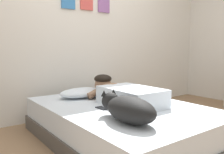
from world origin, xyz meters
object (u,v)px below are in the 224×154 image
Objects in this scene: pillow at (81,93)px; person_lying at (123,93)px; dog at (128,108)px; cell_phone at (102,108)px; bed at (121,123)px; coffee_cup at (117,95)px.

person_lying is at bearing -69.33° from pillow.
pillow is at bearing 80.79° from dog.
pillow is at bearing 80.23° from cell_phone.
coffee_cup reaches higher than bed.
person_lying is 6.57× the size of cell_phone.
dog is at bearing -122.14° from coffee_cup.
person_lying reaches higher than dog.
pillow is at bearing 110.67° from person_lying.
dog is 0.47m from cell_phone.
pillow is at bearing 102.30° from bed.
person_lying reaches higher than pillow.
person_lying is 7.36× the size of coffee_cup.
bed is 3.69× the size of pillow.
cell_phone is at bearing -142.74° from coffee_cup.
bed is 0.64m from pillow.
coffee_cup is (0.12, 0.26, -0.07)m from person_lying.
bed is at bearing -77.70° from pillow.
person_lying reaches higher than bed.
person_lying is 0.63m from dog.
cell_phone is (-0.42, -0.32, -0.03)m from coffee_cup.
pillow reaches higher than bed.
pillow reaches higher than cell_phone.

